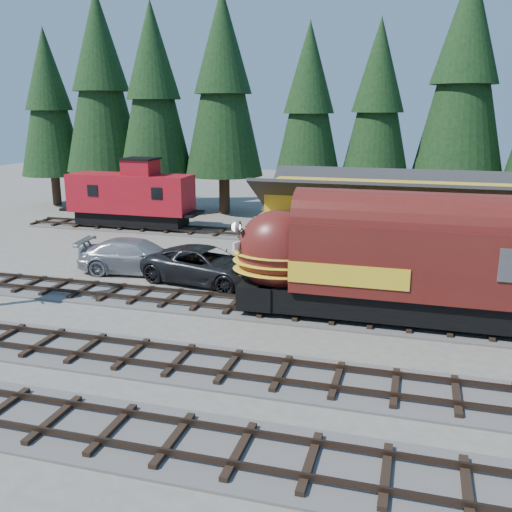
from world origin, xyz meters
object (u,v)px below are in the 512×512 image
(caboose, at_px, (131,196))
(pickup_truck_a, at_px, (206,265))
(locomotive, at_px, (407,267))
(pickup_truck_b, at_px, (137,256))
(depot, at_px, (386,221))

(caboose, bearing_deg, pickup_truck_a, -47.99)
(locomotive, relative_size, caboose, 1.66)
(pickup_truck_a, xyz_separation_m, pickup_truck_b, (-4.17, 0.68, -0.01))
(locomotive, height_order, caboose, caboose)
(caboose, height_order, pickup_truck_b, caboose)
(pickup_truck_a, bearing_deg, pickup_truck_b, 91.58)
(locomotive, distance_m, caboose, 24.05)
(locomotive, height_order, pickup_truck_b, locomotive)
(depot, xyz_separation_m, caboose, (-18.29, 7.50, -0.61))
(depot, height_order, pickup_truck_b, depot)
(pickup_truck_a, bearing_deg, locomotive, -96.52)
(depot, relative_size, pickup_truck_a, 1.97)
(pickup_truck_a, height_order, pickup_truck_b, pickup_truck_a)
(depot, height_order, locomotive, depot)
(depot, distance_m, locomotive, 6.64)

